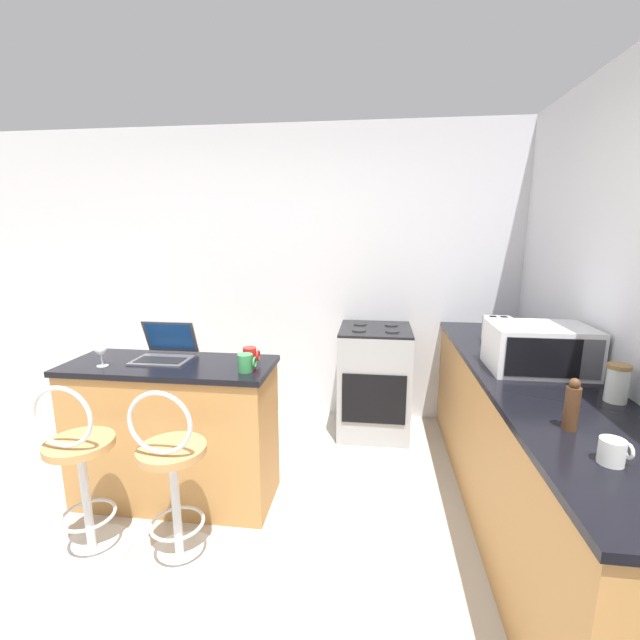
% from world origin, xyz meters
% --- Properties ---
extents(ground_plane, '(20.00, 20.00, 0.00)m').
position_xyz_m(ground_plane, '(0.00, 0.00, 0.00)').
color(ground_plane, '#ADA393').
extents(wall_back, '(12.00, 0.06, 2.60)m').
position_xyz_m(wall_back, '(0.00, 2.30, 1.30)').
color(wall_back, silver).
rests_on(wall_back, ground_plane).
extents(breakfast_bar, '(1.27, 0.51, 0.91)m').
position_xyz_m(breakfast_bar, '(-0.42, 0.83, 0.46)').
color(breakfast_bar, '#B27C42').
rests_on(breakfast_bar, ground_plane).
extents(counter_right, '(0.66, 2.80, 0.91)m').
position_xyz_m(counter_right, '(1.73, 0.88, 0.46)').
color(counter_right, '#B27C42').
rests_on(counter_right, ground_plane).
extents(bar_stool_near, '(0.40, 0.40, 0.98)m').
position_xyz_m(bar_stool_near, '(-0.67, 0.29, 0.46)').
color(bar_stool_near, silver).
rests_on(bar_stool_near, ground_plane).
extents(bar_stool_far, '(0.40, 0.40, 0.98)m').
position_xyz_m(bar_stool_far, '(-0.17, 0.29, 0.46)').
color(bar_stool_far, silver).
rests_on(bar_stool_far, ground_plane).
extents(laptop, '(0.34, 0.29, 0.23)m').
position_xyz_m(laptop, '(-0.48, 0.92, 0.97)').
color(laptop, '#47474C').
rests_on(laptop, breakfast_bar).
extents(microwave, '(0.54, 0.40, 0.27)m').
position_xyz_m(microwave, '(1.76, 0.97, 1.05)').
color(microwave, silver).
rests_on(microwave, counter_right).
extents(toaster, '(0.21, 0.30, 0.18)m').
position_xyz_m(toaster, '(1.71, 1.54, 1.01)').
color(toaster, '#9EA3A8').
rests_on(toaster, counter_right).
extents(stove_range, '(0.59, 0.61, 0.92)m').
position_xyz_m(stove_range, '(0.83, 1.95, 0.46)').
color(stove_range, '#9EA3A8').
rests_on(stove_range, ground_plane).
extents(mug_blue, '(0.09, 0.07, 0.09)m').
position_xyz_m(mug_blue, '(1.90, 1.90, 0.96)').
color(mug_blue, '#2D51AD').
rests_on(mug_blue, counter_right).
extents(storage_jar, '(0.10, 0.10, 0.18)m').
position_xyz_m(storage_jar, '(1.96, 0.53, 1.01)').
color(storage_jar, silver).
rests_on(storage_jar, counter_right).
extents(mug_red, '(0.10, 0.08, 0.10)m').
position_xyz_m(mug_red, '(0.08, 0.87, 0.97)').
color(mug_red, red).
rests_on(mug_red, breakfast_bar).
extents(wine_glass_short, '(0.07, 0.07, 0.14)m').
position_xyz_m(wine_glass_short, '(-0.78, 0.72, 1.01)').
color(wine_glass_short, silver).
rests_on(wine_glass_short, breakfast_bar).
extents(mug_green, '(0.10, 0.09, 0.10)m').
position_xyz_m(mug_green, '(0.10, 0.73, 0.97)').
color(mug_green, '#338447').
rests_on(mug_green, breakfast_bar).
extents(mug_white, '(0.10, 0.08, 0.09)m').
position_xyz_m(mug_white, '(1.65, -0.06, 0.96)').
color(mug_white, white).
rests_on(mug_white, counter_right).
extents(pepper_mill, '(0.06, 0.06, 0.22)m').
position_xyz_m(pepper_mill, '(1.62, 0.20, 1.02)').
color(pepper_mill, '#4C2D19').
rests_on(pepper_mill, counter_right).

